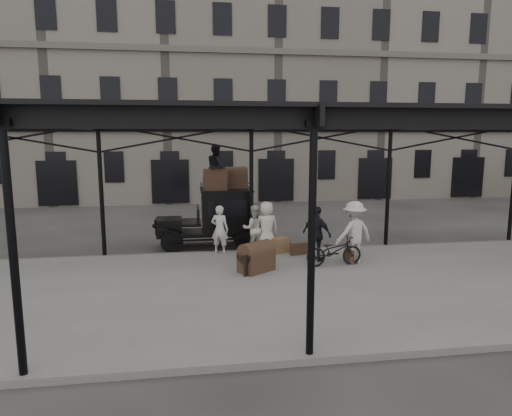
# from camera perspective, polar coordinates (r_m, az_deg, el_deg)

# --- Properties ---
(ground) EXTENTS (120.00, 120.00, 0.00)m
(ground) POSITION_cam_1_polar(r_m,az_deg,el_deg) (14.29, 0.55, -7.78)
(ground) COLOR #383533
(ground) RESTS_ON ground
(platform) EXTENTS (28.00, 8.00, 0.15)m
(platform) POSITION_cam_1_polar(r_m,az_deg,el_deg) (12.39, 2.03, -10.11)
(platform) COLOR slate
(platform) RESTS_ON ground
(canopy) EXTENTS (22.50, 9.00, 4.74)m
(canopy) POSITION_cam_1_polar(r_m,az_deg,el_deg) (11.98, 1.91, 11.24)
(canopy) COLOR black
(canopy) RESTS_ON ground
(building_frontage) EXTENTS (64.00, 8.00, 14.00)m
(building_frontage) POSITION_cam_1_polar(r_m,az_deg,el_deg) (31.70, -4.71, 14.28)
(building_frontage) COLOR slate
(building_frontage) RESTS_ON ground
(taxi) EXTENTS (3.65, 1.55, 2.18)m
(taxi) POSITION_cam_1_polar(r_m,az_deg,el_deg) (17.03, -4.80, -0.87)
(taxi) COLOR black
(taxi) RESTS_ON ground
(porter_left) EXTENTS (0.71, 0.60, 1.66)m
(porter_left) POSITION_cam_1_polar(r_m,az_deg,el_deg) (15.54, -4.55, -2.68)
(porter_left) COLOR beige
(porter_left) RESTS_ON platform
(porter_midleft) EXTENTS (0.80, 0.63, 1.62)m
(porter_midleft) POSITION_cam_1_polar(r_m,az_deg,el_deg) (15.76, -0.27, -2.56)
(porter_midleft) COLOR beige
(porter_midleft) RESTS_ON platform
(porter_centre) EXTENTS (0.95, 0.72, 1.76)m
(porter_centre) POSITION_cam_1_polar(r_m,az_deg,el_deg) (15.68, 1.32, -2.36)
(porter_centre) COLOR beige
(porter_centre) RESTS_ON platform
(porter_official) EXTENTS (1.00, 1.07, 1.77)m
(porter_official) POSITION_cam_1_polar(r_m,az_deg,el_deg) (14.68, 7.61, -3.22)
(porter_official) COLOR black
(porter_official) RESTS_ON platform
(porter_right) EXTENTS (1.43, 1.07, 1.97)m
(porter_right) POSITION_cam_1_polar(r_m,az_deg,el_deg) (14.62, 12.14, -3.00)
(porter_right) COLOR beige
(porter_right) RESTS_ON platform
(bicycle) EXTENTS (1.83, 0.77, 0.94)m
(bicycle) POSITION_cam_1_polar(r_m,az_deg,el_deg) (14.32, 9.72, -5.30)
(bicycle) COLOR black
(bicycle) RESTS_ON platform
(porter_roof) EXTENTS (0.74, 0.89, 1.65)m
(porter_roof) POSITION_cam_1_polar(r_m,az_deg,el_deg) (16.71, -4.97, 5.16)
(porter_roof) COLOR black
(porter_roof) RESTS_ON taxi
(steamer_trunk_roof_near) EXTENTS (0.89, 0.57, 0.64)m
(steamer_trunk_roof_near) POSITION_cam_1_polar(r_m,az_deg,el_deg) (16.60, -5.08, 3.37)
(steamer_trunk_roof_near) COLOR #4C3623
(steamer_trunk_roof_near) RESTS_ON taxi
(steamer_trunk_roof_far) EXTENTS (0.92, 0.57, 0.67)m
(steamer_trunk_roof_far) POSITION_cam_1_polar(r_m,az_deg,el_deg) (17.10, -2.66, 3.62)
(steamer_trunk_roof_far) COLOR #4C3623
(steamer_trunk_roof_far) RESTS_ON taxi
(steamer_trunk_platform) EXTENTS (1.19, 1.09, 0.75)m
(steamer_trunk_platform) POSITION_cam_1_polar(r_m,az_deg,el_deg) (13.58, 0.04, -6.39)
(steamer_trunk_platform) COLOR #4C3623
(steamer_trunk_platform) RESTS_ON platform
(wicker_hamper) EXTENTS (0.73, 0.65, 0.50)m
(wicker_hamper) POSITION_cam_1_polar(r_m,az_deg,el_deg) (15.78, 3.02, -4.64)
(wicker_hamper) COLOR #8F6142
(wicker_hamper) RESTS_ON platform
(suitcase_upright) EXTENTS (0.20, 0.61, 0.45)m
(suitcase_upright) POSITION_cam_1_polar(r_m,az_deg,el_deg) (14.85, 11.61, -5.80)
(suitcase_upright) COLOR #4C3623
(suitcase_upright) RESTS_ON platform
(suitcase_flat) EXTENTS (0.62, 0.31, 0.40)m
(suitcase_flat) POSITION_cam_1_polar(r_m,az_deg,el_deg) (15.51, 5.37, -5.11)
(suitcase_flat) COLOR #4C3623
(suitcase_flat) RESTS_ON platform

